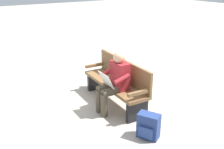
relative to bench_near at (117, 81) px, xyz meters
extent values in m
plane|color=#A89E8E|center=(0.00, 0.07, -0.46)|extent=(40.00, 40.00, 0.00)
cube|color=brown|center=(0.00, 0.07, -0.04)|extent=(1.82, 0.58, 0.06)
cube|color=brown|center=(-0.01, -0.14, 0.22)|extent=(1.80, 0.15, 0.45)
cube|color=brown|center=(-0.84, 0.12, 0.11)|extent=(0.09, 0.48, 0.06)
cube|color=brown|center=(0.85, 0.02, 0.11)|extent=(0.09, 0.48, 0.06)
cube|color=black|center=(-0.79, 0.12, -0.26)|extent=(0.10, 0.44, 0.39)
cube|color=black|center=(0.80, 0.03, -0.26)|extent=(0.10, 0.44, 0.39)
cube|color=maroon|center=(-0.27, 0.14, 0.25)|extent=(0.41, 0.24, 0.52)
sphere|color=tan|center=(-0.27, 0.16, 0.61)|extent=(0.22, 0.22, 0.22)
cylinder|color=#4C4233|center=(-0.36, 0.35, 0.01)|extent=(0.17, 0.43, 0.15)
cylinder|color=#4C4233|center=(-0.16, 0.34, 0.01)|extent=(0.17, 0.43, 0.15)
cylinder|color=#4C4233|center=(-0.35, 0.54, -0.23)|extent=(0.13, 0.13, 0.45)
cylinder|color=#4C4233|center=(-0.15, 0.53, -0.23)|extent=(0.13, 0.13, 0.45)
cylinder|color=maroon|center=(-0.50, 0.25, 0.28)|extent=(0.11, 0.32, 0.18)
cylinder|color=maroon|center=(-0.02, 0.22, 0.28)|extent=(0.11, 0.32, 0.18)
cube|color=silver|center=(-0.25, 0.44, 0.23)|extent=(0.41, 0.15, 0.27)
cube|color=navy|center=(-1.31, 0.30, -0.25)|extent=(0.40, 0.34, 0.42)
cube|color=navy|center=(-1.37, 0.40, -0.31)|extent=(0.23, 0.15, 0.19)
camera|label=1|loc=(-4.00, 2.78, 2.02)|focal=41.73mm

